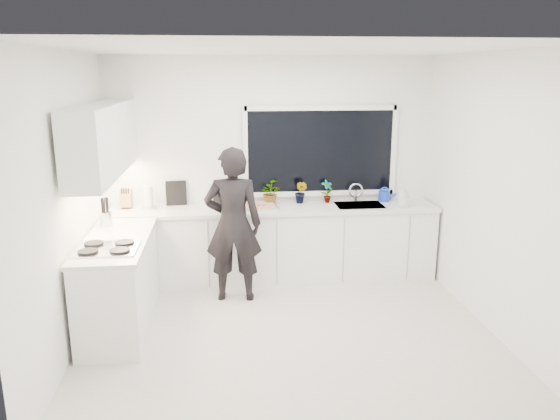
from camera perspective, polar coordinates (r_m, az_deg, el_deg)
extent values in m
cube|color=beige|center=(5.55, 0.91, -12.70)|extent=(4.00, 3.50, 0.02)
cube|color=white|center=(6.80, -0.85, 4.45)|extent=(4.00, 0.02, 2.70)
cube|color=white|center=(5.24, -21.42, 0.49)|extent=(0.02, 3.50, 2.70)
cube|color=white|center=(5.69, 21.51, 1.51)|extent=(0.02, 3.50, 2.70)
cube|color=white|center=(4.95, 1.04, 16.60)|extent=(4.00, 3.50, 0.02)
cube|color=black|center=(6.81, 4.23, 6.14)|extent=(1.80, 0.02, 1.00)
cube|color=white|center=(6.72, -0.58, -3.67)|extent=(3.92, 0.58, 0.88)
cube|color=white|center=(5.75, -16.41, -7.42)|extent=(0.58, 1.60, 0.88)
cube|color=silver|center=(6.58, -0.58, 0.12)|extent=(3.94, 0.62, 0.04)
cube|color=silver|center=(5.60, -16.74, -3.04)|extent=(0.62, 1.60, 0.04)
cube|color=white|center=(5.77, -17.98, 7.03)|extent=(0.34, 2.10, 0.70)
cube|color=silver|center=(6.78, 8.29, 0.12)|extent=(0.58, 0.42, 0.14)
cylinder|color=silver|center=(6.93, 7.93, 1.81)|extent=(0.03, 0.03, 0.22)
cube|color=black|center=(5.27, -17.66, -3.80)|extent=(0.56, 0.48, 0.03)
imported|color=black|center=(6.04, -4.92, -1.55)|extent=(0.66, 0.46, 1.74)
cube|color=#B2B3B7|center=(6.54, -2.51, 0.32)|extent=(0.52, 0.40, 0.03)
cube|color=red|center=(6.53, -2.51, 0.47)|extent=(0.48, 0.35, 0.01)
cylinder|color=blue|center=(6.99, 10.82, 1.43)|extent=(0.18, 0.18, 0.13)
cylinder|color=silver|center=(6.68, -13.58, 1.26)|extent=(0.15, 0.15, 0.26)
cube|color=#A37B4B|center=(6.77, -15.77, 1.10)|extent=(0.14, 0.11, 0.22)
cylinder|color=#B2B3B7|center=(6.04, -17.73, -0.90)|extent=(0.14, 0.14, 0.16)
cube|color=black|center=(6.76, -6.06, 1.81)|extent=(0.22, 0.06, 0.28)
cube|color=black|center=(6.78, -10.80, 1.76)|extent=(0.25, 0.05, 0.30)
imported|color=#26662D|center=(6.70, -1.14, 1.83)|extent=(0.30, 0.32, 0.29)
imported|color=#26662D|center=(6.75, 2.20, 1.87)|extent=(0.20, 0.19, 0.28)
imported|color=#26662D|center=(6.80, 4.94, 1.95)|extent=(0.18, 0.15, 0.29)
imported|color=#D8BF66|center=(6.73, 12.71, 1.47)|extent=(0.15, 0.15, 0.28)
imported|color=#D8BF66|center=(6.76, 13.04, 1.07)|extent=(0.10, 0.11, 0.18)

